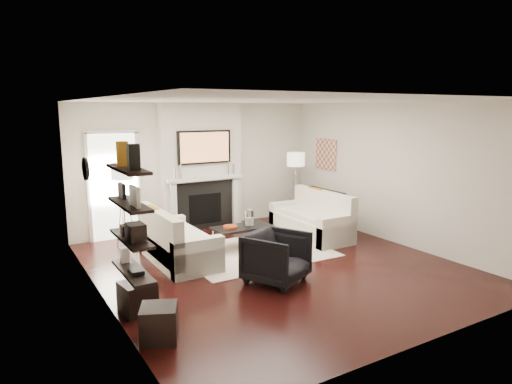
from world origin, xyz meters
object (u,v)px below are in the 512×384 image
loveseat_left_base (179,250)px  armchair (277,255)px  loveseat_right_base (310,227)px  lamp_right_shade (296,159)px  ottoman_near (138,297)px  coffee_table (242,227)px  lamp_left_shade (122,171)px

loveseat_left_base → armchair: size_ratio=2.16×
loveseat_left_base → loveseat_right_base: same height
lamp_right_shade → ottoman_near: size_ratio=1.00×
armchair → lamp_right_shade: bearing=23.2°
armchair → ottoman_near: (-2.10, 0.02, -0.22)m
armchair → lamp_right_shade: size_ratio=2.09×
armchair → lamp_right_shade: lamp_right_shade is taller
ottoman_near → lamp_right_shade: bearing=32.4°
loveseat_left_base → lamp_right_shade: size_ratio=4.50×
armchair → ottoman_near: bearing=152.4°
coffee_table → armchair: size_ratio=1.32×
ottoman_near → lamp_left_shade: bearing=77.8°
loveseat_left_base → lamp_left_shade: lamp_left_shade is taller
loveseat_left_base → armchair: 1.87m
armchair → lamp_left_shade: size_ratio=2.09×
loveseat_left_base → lamp_right_shade: 3.78m
loveseat_left_base → lamp_left_shade: 1.86m
loveseat_right_base → lamp_right_shade: lamp_right_shade is taller
loveseat_right_base → lamp_right_shade: size_ratio=4.50×
lamp_left_shade → lamp_right_shade: 3.90m
lamp_left_shade → armchair: bearing=-62.8°
loveseat_right_base → coffee_table: (-1.55, 0.04, 0.19)m
loveseat_left_base → coffee_table: size_ratio=1.64×
armchair → lamp_left_shade: bearing=90.2°
loveseat_right_base → ottoman_near: size_ratio=4.50×
loveseat_right_base → lamp_left_shade: 3.83m
coffee_table → lamp_left_shade: (-1.86, 1.16, 1.05)m
loveseat_right_base → armchair: (-1.93, -1.68, 0.21)m
coffee_table → lamp_left_shade: size_ratio=2.75×
ottoman_near → loveseat_left_base: bearing=53.4°
loveseat_right_base → ottoman_near: loveseat_right_base is taller
loveseat_right_base → armchair: armchair is taller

